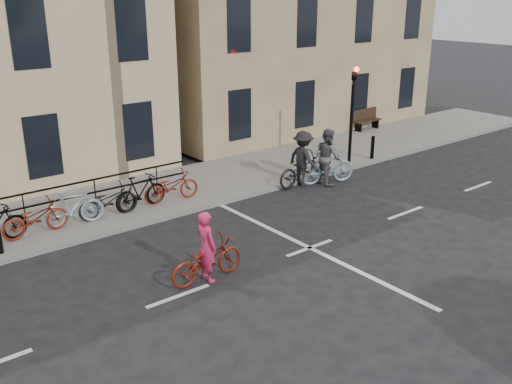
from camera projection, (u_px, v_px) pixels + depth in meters
ground at (310, 248)px, 14.95m from camera, size 120.00×120.00×0.00m
sidewalk at (73, 214)px, 17.00m from camera, size 46.00×4.00×0.15m
traffic_light at (352, 103)px, 20.97m from camera, size 0.18×0.30×3.90m
bollard_east at (329, 158)px, 20.82m from camera, size 0.14×0.14×0.90m
bollard_west at (372, 147)px, 22.23m from camera, size 0.14×0.14×0.90m
bench at (366, 118)px, 26.88m from camera, size 1.60×0.41×0.97m
parked_bikes at (72, 208)px, 15.89m from camera, size 8.30×1.23×1.05m
cyclist_pink at (207, 257)px, 13.14m from camera, size 1.92×0.68×1.70m
cyclist_grey at (328, 162)px, 19.70m from camera, size 2.09×1.19×1.95m
cyclist_dark at (303, 164)px, 19.55m from camera, size 2.17×1.26×1.91m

